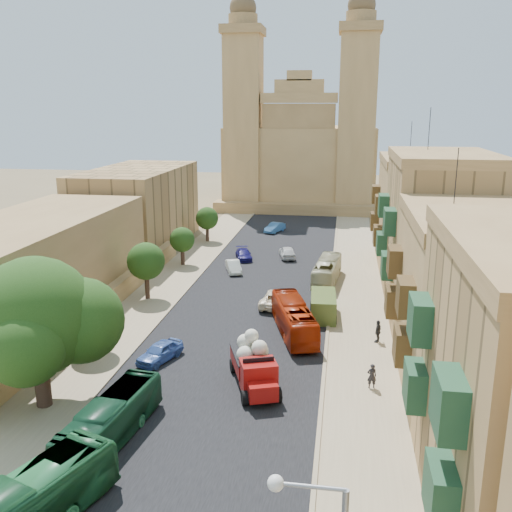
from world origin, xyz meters
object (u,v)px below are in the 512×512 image
(street_tree_d, at_px, (207,218))
(street_tree_a, at_px, (90,306))
(red_truck, at_px, (254,364))
(bus_cream_east, at_px, (327,271))
(car_dkblue, at_px, (244,254))
(car_white_a, at_px, (234,267))
(church, at_px, (301,153))
(bus_red_east, at_px, (294,318))
(car_cream, at_px, (277,298))
(bus_green_north, at_px, (110,421))
(pedestrian_c, at_px, (378,331))
(street_tree_c, at_px, (182,240))
(car_white_b, at_px, (287,252))
(ficus_tree, at_px, (37,320))
(car_blue_a, at_px, (160,352))
(car_blue_b, at_px, (275,227))
(street_tree_b, at_px, (146,261))
(olive_pickup, at_px, (323,306))

(street_tree_d, bearing_deg, street_tree_a, -90.00)
(red_truck, distance_m, bus_cream_east, 23.75)
(car_dkblue, bearing_deg, car_white_a, -108.15)
(church, bearing_deg, street_tree_d, -108.09)
(bus_red_east, xyz_separation_m, car_cream, (-2.09, 6.31, -0.57))
(bus_green_north, height_order, car_white_a, bus_green_north)
(church, relative_size, pedestrian_c, 20.47)
(bus_cream_east, bearing_deg, car_dkblue, -31.70)
(street_tree_c, bearing_deg, bus_cream_east, -14.41)
(car_dkblue, relative_size, car_white_b, 0.99)
(ficus_tree, height_order, car_dkblue, ficus_tree)
(bus_green_north, distance_m, car_white_a, 32.86)
(car_blue_a, distance_m, car_blue_b, 44.04)
(street_tree_a, xyz_separation_m, street_tree_d, (0.00, 36.00, -0.38))
(street_tree_b, xyz_separation_m, car_white_a, (6.31, 9.85, -2.96))
(car_white_a, bearing_deg, street_tree_c, 141.89)
(church, distance_m, car_white_b, 38.85)
(street_tree_b, distance_m, olive_pickup, 16.87)
(street_tree_c, height_order, olive_pickup, street_tree_c)
(ficus_tree, distance_m, bus_green_north, 7.50)
(church, xyz_separation_m, bus_green_north, (-4.01, -77.61, -8.31))
(ficus_tree, bearing_deg, car_blue_a, 55.49)
(red_truck, relative_size, bus_cream_east, 0.74)
(car_blue_a, height_order, pedestrian_c, pedestrian_c)
(pedestrian_c, bearing_deg, church, -147.44)
(olive_pickup, xyz_separation_m, bus_cream_east, (-0.03, 10.15, 0.24))
(car_dkblue, bearing_deg, street_tree_a, -119.85)
(olive_pickup, xyz_separation_m, pedestrian_c, (4.34, -4.85, -0.08))
(car_dkblue, height_order, pedestrian_c, pedestrian_c)
(car_blue_a, relative_size, car_dkblue, 0.96)
(olive_pickup, relative_size, pedestrian_c, 2.76)
(bus_red_east, xyz_separation_m, pedestrian_c, (6.50, -0.72, -0.40))
(car_white_b, bearing_deg, street_tree_a, 55.57)
(bus_cream_east, height_order, car_white_b, bus_cream_east)
(street_tree_d, relative_size, car_dkblue, 1.11)
(street_tree_b, xyz_separation_m, car_blue_a, (5.44, -12.93, -2.92))
(street_tree_c, height_order, street_tree_d, street_tree_d)
(street_tree_c, xyz_separation_m, car_white_b, (11.47, 4.80, -2.19))
(olive_pickup, distance_m, bus_cream_east, 10.15)
(street_tree_a, relative_size, car_blue_a, 1.30)
(bus_cream_east, bearing_deg, bus_red_east, 87.13)
(olive_pickup, bearing_deg, car_cream, 152.95)
(church, xyz_separation_m, red_truck, (2.62, -70.28, -7.96))
(car_white_a, distance_m, car_dkblue, 5.54)
(car_cream, height_order, car_white_b, same)
(bus_cream_east, distance_m, pedestrian_c, 15.63)
(street_tree_c, height_order, red_truck, street_tree_c)
(car_blue_b, bearing_deg, church, 107.00)
(car_dkblue, distance_m, car_blue_b, 15.73)
(street_tree_c, relative_size, red_truck, 0.68)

